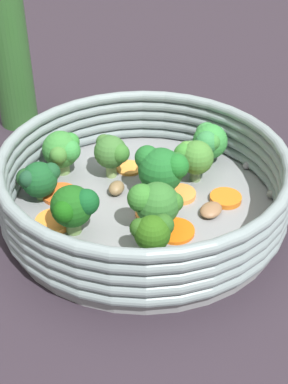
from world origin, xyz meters
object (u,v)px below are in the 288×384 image
at_px(mushroom_piece_1, 117,187).
at_px(broccoli_floret_1, 62,151).
at_px(carrot_slice_1, 226,198).
at_px(broccoli_floret_7, 209,140).
at_px(broccoli_floret_9, 38,179).
at_px(broccoli_floret_2, 193,156).
at_px(skillet, 144,208).
at_px(carrot_slice_6, 54,221).
at_px(carrot_slice_4, 154,213).
at_px(broccoli_floret_5, 73,207).
at_px(mushroom_piece_2, 62,205).
at_px(mushroom_piece_3, 211,210).
at_px(broccoli_floret_3, 156,203).
at_px(carrot_slice_2, 60,194).
at_px(broccoli_floret_8, 153,232).
at_px(mushroom_piece_0, 161,156).
at_px(broccoli_floret_4, 156,163).
at_px(broccoli_floret_6, 162,168).
at_px(carrot_slice_3, 180,194).
at_px(broccoli_floret_0, 111,151).
at_px(oil_bottle, 8,42).
at_px(carrot_slice_5, 129,168).
at_px(carrot_slice_0, 175,231).

bearing_deg(mushroom_piece_1, broccoli_floret_1, 93.02).
relative_size(carrot_slice_1, broccoli_floret_7, 0.68).
bearing_deg(broccoli_floret_9, broccoli_floret_2, -44.40).
bearing_deg(skillet, mushroom_piece_1, 87.45).
bearing_deg(broccoli_floret_1, carrot_slice_6, -146.13).
bearing_deg(carrot_slice_4, carrot_slice_6, 131.25).
height_order(broccoli_floret_5, broccoli_floret_9, broccoli_floret_5).
distance_m(broccoli_floret_9, mushroom_piece_2, 0.04).
xyz_separation_m(broccoli_floret_5, mushroom_piece_3, (0.10, -0.10, -0.03)).
height_order(skillet, broccoli_floret_3, broccoli_floret_3).
relative_size(carrot_slice_2, broccoli_floret_8, 0.86).
distance_m(carrot_slice_4, mushroom_piece_0, 0.10).
bearing_deg(mushroom_piece_2, broccoli_floret_9, 83.50).
xyz_separation_m(broccoli_floret_4, mushroom_piece_2, (-0.10, 0.05, -0.02)).
height_order(broccoli_floret_4, broccoli_floret_7, broccoli_floret_7).
bearing_deg(broccoli_floret_6, mushroom_piece_0, 32.40).
relative_size(carrot_slice_3, broccoli_floret_1, 0.65).
xyz_separation_m(broccoli_floret_5, mushroom_piece_1, (0.08, 0.00, -0.02)).
distance_m(broccoli_floret_6, mushroom_piece_3, 0.07).
bearing_deg(carrot_slice_1, broccoli_floret_7, 41.86).
height_order(broccoli_floret_2, broccoli_floret_4, broccoli_floret_2).
distance_m(broccoli_floret_2, mushroom_piece_0, 0.05).
relative_size(carrot_slice_4, broccoli_floret_7, 0.79).
distance_m(broccoli_floret_2, broccoli_floret_4, 0.04).
distance_m(carrot_slice_4, broccoli_floret_0, 0.09).
distance_m(broccoli_floret_3, mushroom_piece_1, 0.08).
bearing_deg(broccoli_floret_6, carrot_slice_2, 123.44).
relative_size(broccoli_floret_9, mushroom_piece_3, 1.54).
relative_size(carrot_slice_1, broccoli_floret_0, 0.68).
xyz_separation_m(carrot_slice_6, broccoli_floret_2, (0.14, -0.08, 0.03)).
bearing_deg(oil_bottle, broccoli_floret_9, -129.77).
xyz_separation_m(carrot_slice_3, carrot_slice_4, (-0.04, 0.01, -0.00)).
distance_m(broccoli_floret_1, broccoli_floret_2, 0.14).
distance_m(mushroom_piece_2, oil_bottle, 0.25).
bearing_deg(broccoli_floret_5, broccoli_floret_1, 46.21).
bearing_deg(broccoli_floret_1, broccoli_floret_4, -64.39).
xyz_separation_m(skillet, carrot_slice_2, (-0.04, 0.08, 0.01)).
bearing_deg(broccoli_floret_0, broccoli_floret_3, -120.57).
distance_m(carrot_slice_1, broccoli_floret_9, 0.20).
relative_size(carrot_slice_6, broccoli_floret_2, 0.79).
bearing_deg(skillet, broccoli_floret_6, -19.16).
height_order(broccoli_floret_0, broccoli_floret_1, broccoli_floret_1).
relative_size(broccoli_floret_0, broccoli_floret_1, 0.98).
bearing_deg(carrot_slice_5, broccoli_floret_5, -170.92).
xyz_separation_m(broccoli_floret_9, mushroom_piece_2, (-0.00, -0.03, -0.02)).
xyz_separation_m(carrot_slice_0, broccoli_floret_1, (0.02, 0.16, 0.03)).
distance_m(carrot_slice_1, carrot_slice_4, 0.08).
height_order(mushroom_piece_3, oil_bottle, oil_bottle).
relative_size(skillet, carrot_slice_2, 7.46).
bearing_deg(skillet, carrot_slice_3, -38.48).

